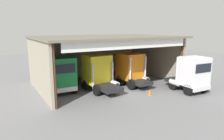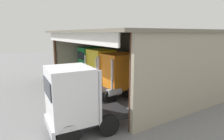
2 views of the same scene
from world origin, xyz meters
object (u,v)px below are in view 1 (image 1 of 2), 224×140
Objects in this scene: truck_orange_center_left_bay at (131,69)px; tool_cart at (133,69)px; truck_yellow_center_bay at (98,72)px; truck_white_right_bay at (191,74)px; oil_drum at (120,69)px; truck_green_yard_outside at (61,75)px; traffic_cone at (150,92)px.

truck_orange_center_left_bay is 7.33m from tool_cart.
tool_cart is at bearing 49.55° from truck_orange_center_left_bay.
tool_cart is (8.47, 5.25, -1.41)m from truck_yellow_center_bay.
truck_orange_center_left_bay reaches higher than tool_cart.
truck_white_right_bay reaches higher than oil_drum.
truck_green_yard_outside is 3.84m from truck_yellow_center_bay.
truck_orange_center_left_bay is 7.30m from oil_drum.
truck_yellow_center_bay is 5.65× the size of oil_drum.
truck_green_yard_outside is 7.78m from truck_orange_center_left_bay.
truck_orange_center_left_bay is 5.18× the size of oil_drum.
truck_white_right_bay is 4.73m from traffic_cone.
truck_white_right_bay is (7.69, -5.52, -0.01)m from truck_yellow_center_bay.
truck_orange_center_left_bay reaches higher than truck_green_yard_outside.
truck_white_right_bay is at bearing -85.25° from oil_drum.
truck_yellow_center_bay is at bearing 167.86° from truck_green_yard_outside.
traffic_cone is at bearing -98.75° from truck_orange_center_left_bay.
tool_cart is (4.51, 5.59, -1.45)m from truck_orange_center_left_bay.
truck_green_yard_outside is at bearing 162.02° from truck_yellow_center_bay.
truck_yellow_center_bay reaches higher than oil_drum.
truck_green_yard_outside is at bearing 168.47° from truck_orange_center_left_bay.
oil_drum is at bearing -150.34° from truck_green_yard_outside.
traffic_cone is (3.48, -4.12, -1.63)m from truck_yellow_center_bay.
truck_yellow_center_bay reaches higher than truck_green_yard_outside.
truck_orange_center_left_bay is 6.38m from truck_white_right_bay.
truck_green_yard_outside is 1.05× the size of truck_yellow_center_bay.
tool_cart is at bearing 61.95° from traffic_cone.
truck_white_right_bay is at bearing -94.11° from tool_cart.
truck_orange_center_left_bay is at bearing -7.79° from truck_yellow_center_bay.
tool_cart reaches higher than traffic_cone.
truck_yellow_center_bay is at bearing -148.22° from tool_cart.
oil_drum is at bearing 150.50° from tool_cart.
tool_cart is (1.75, -0.99, 0.07)m from oil_drum.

